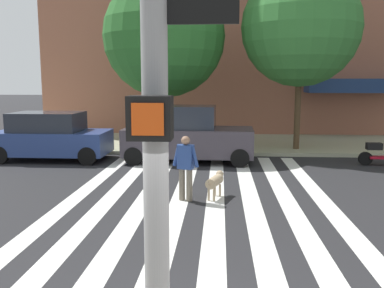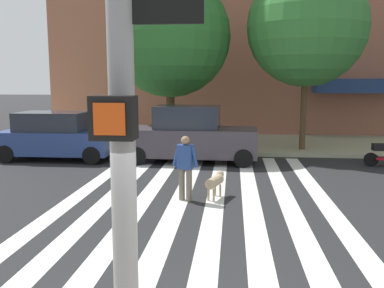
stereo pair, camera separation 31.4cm
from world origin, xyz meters
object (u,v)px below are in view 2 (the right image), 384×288
street_tree_middle (307,27)px  dog_on_leash (215,181)px  parked_car_near_curb (57,136)px  street_tree_nearest (170,37)px  parked_car_behind_first (191,136)px  pedestrian_dog_walker (185,164)px

street_tree_middle → dog_on_leash: 9.27m
parked_car_near_curb → street_tree_nearest: bearing=33.3°
street_tree_middle → dog_on_leash: (-3.33, -7.27, -4.70)m
parked_car_behind_first → street_tree_nearest: street_tree_nearest is taller
dog_on_leash → pedestrian_dog_walker: bearing=-158.8°
pedestrian_dog_walker → dog_on_leash: (0.74, 0.29, -0.48)m
street_tree_nearest → pedestrian_dog_walker: 8.85m
parked_car_near_curb → parked_car_behind_first: (5.18, 0.00, 0.08)m
pedestrian_dog_walker → dog_on_leash: bearing=21.2°
pedestrian_dog_walker → parked_car_behind_first: bearing=94.0°
pedestrian_dog_walker → street_tree_nearest: bearing=101.2°
parked_car_near_curb → street_tree_middle: size_ratio=0.57×
parked_car_behind_first → pedestrian_dog_walker: size_ratio=2.92×
street_tree_middle → street_tree_nearest: bearing=177.7°
parked_car_behind_first → dog_on_leash: (1.10, -4.87, -0.53)m
parked_car_near_curb → street_tree_nearest: street_tree_nearest is taller
parked_car_near_curb → dog_on_leash: parked_car_near_curb is taller
street_tree_middle → pedestrian_dog_walker: 9.56m
parked_car_behind_first → pedestrian_dog_walker: (0.36, -5.16, -0.05)m
parked_car_near_curb → parked_car_behind_first: parked_car_behind_first is taller
parked_car_near_curb → street_tree_middle: bearing=14.0°
parked_car_behind_first → dog_on_leash: parked_car_behind_first is taller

